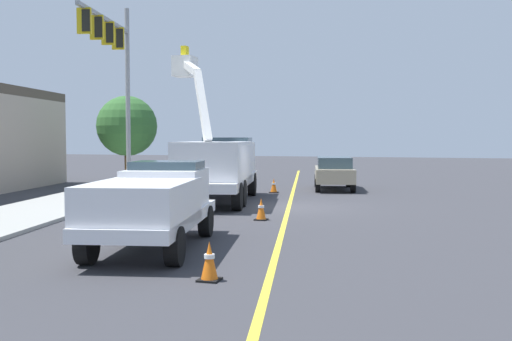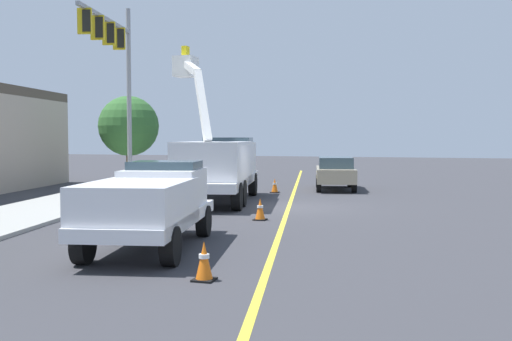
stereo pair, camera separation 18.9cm
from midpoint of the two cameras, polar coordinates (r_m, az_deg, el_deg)
The scene contains 11 objects.
ground at distance 22.42m, azimuth 2.99°, elevation -3.63°, with size 120.00×120.00×0.00m, color #38383D.
sidewalk_far_side at distance 24.43m, azimuth -18.54°, elevation -3.08°, with size 60.00×3.60×0.12m, color #9E9E99.
lane_centre_stripe at distance 22.42m, azimuth 2.99°, elevation -3.62°, with size 50.00×0.16×0.01m, color yellow.
utility_bucket_truck at distance 24.34m, azimuth -3.94°, elevation 0.70°, with size 8.54×4.56×6.72m.
service_pickup_truck at distance 14.16m, azimuth -10.45°, elevation -3.14°, with size 5.91×3.19×2.06m.
passing_minivan at distance 30.24m, azimuth 7.48°, elevation -0.03°, with size 5.09×2.83×1.69m.
traffic_cone_leading at distance 11.02m, azimuth -5.10°, elevation -8.88°, with size 0.40×0.40×0.75m.
traffic_cone_mid_front at distance 18.89m, azimuth 0.22°, elevation -3.85°, with size 0.40×0.40×0.71m.
traffic_cone_mid_rear at distance 28.31m, azimuth 1.57°, elevation -1.49°, with size 0.40×0.40×0.70m.
traffic_signal_mast at distance 27.23m, azimuth -13.94°, elevation 10.53°, with size 6.07×1.49×8.88m.
street_tree_right at distance 33.83m, azimuth -12.72°, elevation 4.27°, with size 3.41×3.41×5.05m.
Camera 1 is at (-21.64, -5.21, 2.68)m, focal length 40.73 mm.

